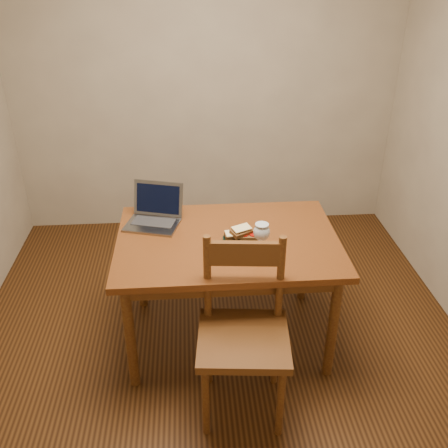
{
  "coord_description": "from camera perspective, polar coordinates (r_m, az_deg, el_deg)",
  "views": [
    {
      "loc": [
        -0.15,
        -2.5,
        2.24
      ],
      "look_at": [
        0.04,
        0.08,
        0.8
      ],
      "focal_mm": 40.0,
      "sensor_mm": 36.0,
      "label": 1
    }
  ],
  "objects": [
    {
      "name": "chair",
      "position": [
        2.6,
        2.25,
        -11.66
      ],
      "size": [
        0.51,
        0.49,
        0.5
      ],
      "rotation": [
        0.0,
        0.0,
        -0.09
      ],
      "color": "#3F1D0D",
      "rests_on": "floor"
    },
    {
      "name": "table",
      "position": [
        2.97,
        0.41,
        -3.09
      ],
      "size": [
        1.3,
        0.9,
        0.74
      ],
      "color": "#46210B",
      "rests_on": "floor"
    },
    {
      "name": "laptop",
      "position": [
        3.11,
        -7.89,
        1.33
      ],
      "size": [
        0.38,
        0.36,
        0.23
      ],
      "rotation": [
        0.0,
        0.0,
        -0.28
      ],
      "color": "slate",
      "rests_on": "table"
    },
    {
      "name": "back_wall",
      "position": [
        4.21,
        -2.18,
        16.27
      ],
      "size": [
        3.2,
        0.02,
        2.6
      ],
      "primitive_type": "cube",
      "color": "gray",
      "rests_on": "floor"
    },
    {
      "name": "milk_glass",
      "position": [
        2.76,
        4.3,
        -1.59
      ],
      "size": [
        0.09,
        0.09,
        0.18
      ],
      "primitive_type": null,
      "color": "white",
      "rests_on": "table"
    },
    {
      "name": "sandwich_top",
      "position": [
        2.88,
        2.02,
        -0.79
      ],
      "size": [
        0.14,
        0.13,
        0.04
      ],
      "primitive_type": null,
      "rotation": [
        0.0,
        0.0,
        0.52
      ],
      "color": "#381E0C",
      "rests_on": "plate"
    },
    {
      "name": "plate",
      "position": [
        2.9,
        2.01,
        -1.76
      ],
      "size": [
        0.22,
        0.22,
        0.02
      ],
      "primitive_type": "cylinder",
      "color": "black",
      "rests_on": "table"
    },
    {
      "name": "sandwich_tomato",
      "position": [
        2.88,
        2.87,
        -1.38
      ],
      "size": [
        0.11,
        0.07,
        0.03
      ],
      "primitive_type": null,
      "rotation": [
        0.0,
        0.0,
        -0.05
      ],
      "color": "#381E0C",
      "rests_on": "plate"
    },
    {
      "name": "floor",
      "position": [
        3.36,
        -0.61,
        -12.81
      ],
      "size": [
        3.2,
        3.2,
        0.02
      ],
      "primitive_type": "cube",
      "color": "black",
      "rests_on": "ground"
    },
    {
      "name": "sandwich_cheese",
      "position": [
        2.89,
        1.28,
        -1.21
      ],
      "size": [
        0.12,
        0.08,
        0.04
      ],
      "primitive_type": null,
      "rotation": [
        0.0,
        0.0,
        0.08
      ],
      "color": "#381E0C",
      "rests_on": "plate"
    },
    {
      "name": "front_wall",
      "position": [
        1.3,
        3.87,
        -17.2
      ],
      "size": [
        3.2,
        0.02,
        2.6
      ],
      "primitive_type": "cube",
      "color": "gray",
      "rests_on": "floor"
    }
  ]
}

